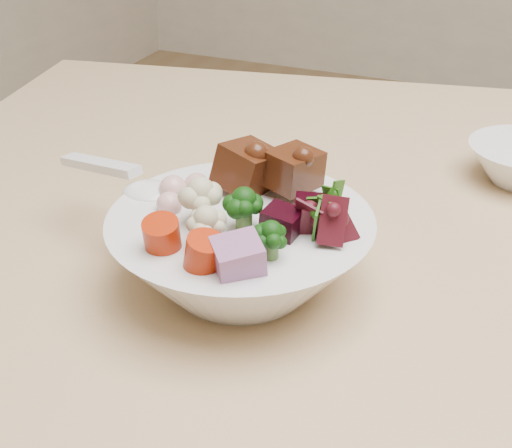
% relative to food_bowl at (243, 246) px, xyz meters
% --- Properties ---
extents(food_bowl, '(0.24, 0.24, 0.13)m').
position_rel_food_bowl_xyz_m(food_bowl, '(0.00, 0.00, 0.00)').
color(food_bowl, white).
rests_on(food_bowl, dining_table).
extents(soup_spoon, '(0.16, 0.07, 0.03)m').
position_rel_food_bowl_xyz_m(soup_spoon, '(-0.12, 0.02, 0.03)').
color(soup_spoon, white).
rests_on(soup_spoon, food_bowl).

